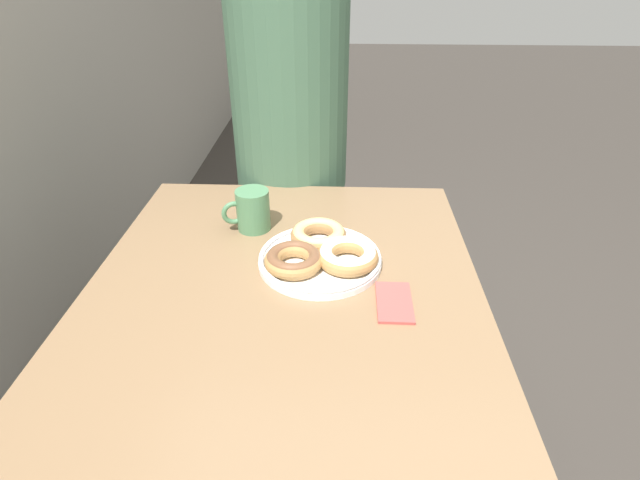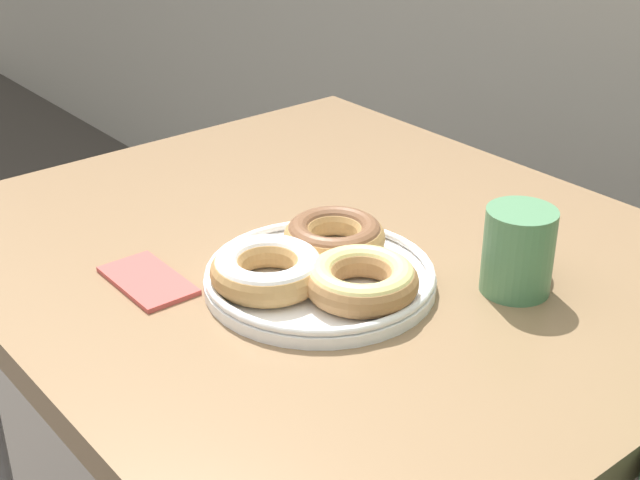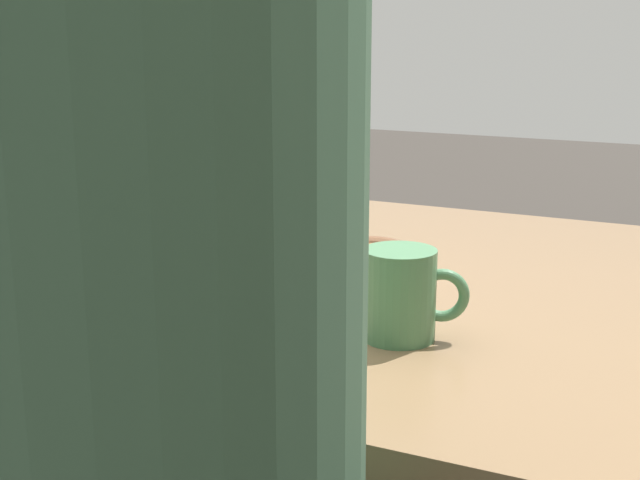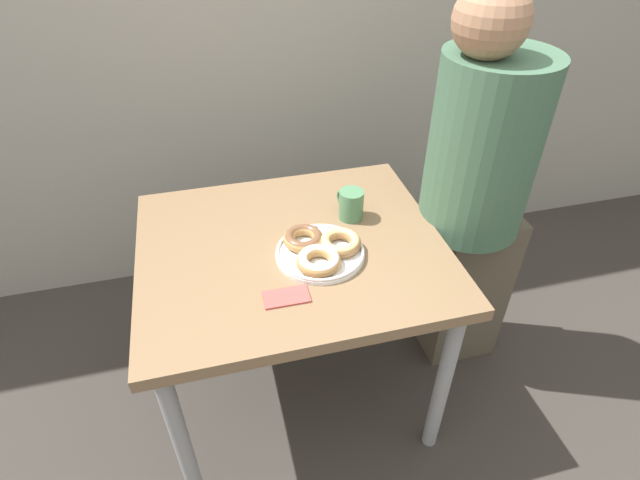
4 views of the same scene
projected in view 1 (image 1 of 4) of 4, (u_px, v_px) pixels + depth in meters
The scene contains 5 objects.
dining_table at pixel (286, 314), 1.08m from camera, with size 0.94×0.81×0.72m.
donut_plate at pixel (321, 253), 1.08m from camera, with size 0.29×0.27×0.05m.
coffee_mug at pixel (252, 210), 1.20m from camera, with size 0.08×0.11×0.10m.
person_figure at pixel (290, 144), 1.56m from camera, with size 0.38×0.34×1.44m.
napkin at pixel (394, 302), 0.97m from camera, with size 0.13×0.07×0.01m.
Camera 1 is at (-0.84, 0.15, 1.33)m, focal length 28.00 mm.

